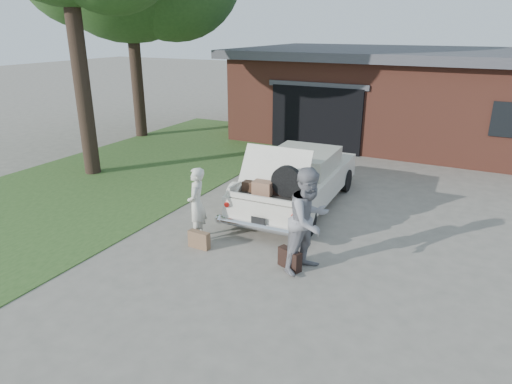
% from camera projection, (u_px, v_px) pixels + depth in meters
% --- Properties ---
extents(ground, '(90.00, 90.00, 0.00)m').
position_uv_depth(ground, '(241.00, 256.00, 8.62)').
color(ground, gray).
rests_on(ground, ground).
extents(grass_strip, '(6.00, 16.00, 0.02)m').
position_uv_depth(grass_strip, '(128.00, 173.00, 13.49)').
color(grass_strip, '#2D4C1E').
rests_on(grass_strip, ground).
extents(house, '(12.80, 7.80, 3.30)m').
position_uv_depth(house, '(411.00, 94.00, 17.21)').
color(house, brown).
rests_on(house, ground).
extents(sedan, '(1.93, 4.61, 1.74)m').
position_uv_depth(sedan, '(298.00, 180.00, 10.81)').
color(sedan, white).
rests_on(sedan, ground).
extents(woman_left, '(0.54, 0.65, 1.51)m').
position_uv_depth(woman_left, '(197.00, 204.00, 9.09)').
color(woman_left, beige).
rests_on(woman_left, ground).
extents(woman_right, '(1.00, 1.12, 1.90)m').
position_uv_depth(woman_right, '(309.00, 220.00, 7.84)').
color(woman_right, gray).
rests_on(woman_right, ground).
extents(suitcase_left, '(0.45, 0.16, 0.34)m').
position_uv_depth(suitcase_left, '(199.00, 240.00, 8.90)').
color(suitcase_left, '#876144').
rests_on(suitcase_left, ground).
extents(suitcase_right, '(0.50, 0.32, 0.37)m').
position_uv_depth(suitcase_right, '(290.00, 259.00, 8.14)').
color(suitcase_right, black).
rests_on(suitcase_right, ground).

